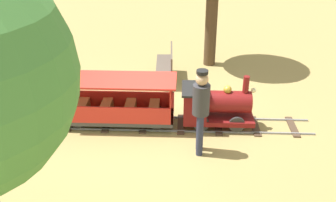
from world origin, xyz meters
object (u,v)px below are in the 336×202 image
locomotive (214,105)px  passenger_car (118,106)px  conductor_person (201,106)px  park_bench (166,65)px

locomotive → passenger_car: bearing=-90.0°
passenger_car → conductor_person: conductor_person is taller
conductor_person → park_bench: 3.29m
locomotive → conductor_person: size_ratio=0.89×
conductor_person → park_bench: size_ratio=1.23×
passenger_car → park_bench: bearing=158.5°
locomotive → passenger_car: 1.93m
passenger_car → locomotive: bearing=90.0°
locomotive → conductor_person: 1.09m
conductor_person → locomotive: bearing=162.0°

